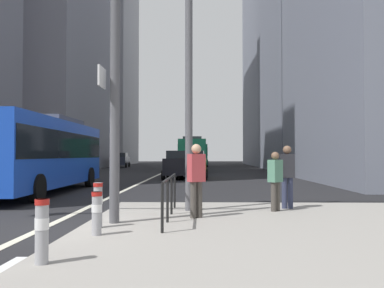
{
  "coord_description": "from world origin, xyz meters",
  "views": [
    {
      "loc": [
        3.55,
        -8.94,
        1.65
      ],
      "look_at": [
        2.66,
        31.61,
        2.74
      ],
      "focal_mm": 38.13,
      "sensor_mm": 36.0,
      "label": 1
    }
  ],
  "objects": [
    {
      "name": "bollard_left",
      "position": [
        1.35,
        -3.35,
        0.65
      ],
      "size": [
        0.2,
        0.2,
        0.89
      ],
      "color": "#99999E",
      "rests_on": "median_island"
    },
    {
      "name": "street_lamp_post",
      "position": [
        3.22,
        2.07,
        5.28
      ],
      "size": [
        5.5,
        0.32,
        8.0
      ],
      "color": "#56565B",
      "rests_on": "median_island"
    },
    {
      "name": "office_tower_left_far",
      "position": [
        -16.0,
        65.34,
        21.9
      ],
      "size": [
        13.69,
        16.71,
        43.8
      ],
      "primitive_type": "cube",
      "color": "#9E9EA3",
      "rests_on": "ground"
    },
    {
      "name": "city_bus_red_distant",
      "position": [
        3.19,
        50.27,
        1.84
      ],
      "size": [
        2.75,
        11.52,
        3.4
      ],
      "color": "#198456",
      "rests_on": "ground"
    },
    {
      "name": "pedestrian_waiting",
      "position": [
        5.97,
        2.57,
        1.13
      ],
      "size": [
        0.39,
        0.26,
        1.76
      ],
      "color": "#2D334C",
      "rests_on": "median_island"
    },
    {
      "name": "car_receding_near",
      "position": [
        2.99,
        19.33,
        0.99
      ],
      "size": [
        2.15,
        4.27,
        1.94
      ],
      "color": "gold",
      "rests_on": "ground"
    },
    {
      "name": "city_bus_blue_oncoming",
      "position": [
        -3.35,
        8.51,
        1.84
      ],
      "size": [
        2.85,
        11.03,
        3.4
      ],
      "color": "blue",
      "rests_on": "ground"
    },
    {
      "name": "pedestrian_walking",
      "position": [
        3.43,
        0.81,
        1.13
      ],
      "size": [
        0.45,
        0.4,
        1.76
      ],
      "color": "#423D38",
      "rests_on": "median_island"
    },
    {
      "name": "bollard_back",
      "position": [
        1.42,
        -0.55,
        0.66
      ],
      "size": [
        0.2,
        0.2,
        0.92
      ],
      "color": "#99999E",
      "rests_on": "median_island"
    },
    {
      "name": "pedestrian_far",
      "position": [
        5.54,
        2.02,
        1.02
      ],
      "size": [
        0.44,
        0.44,
        1.58
      ],
      "color": "#423D38",
      "rests_on": "median_island"
    },
    {
      "name": "office_tower_right_far",
      "position": [
        17.0,
        58.06,
        24.89
      ],
      "size": [
        10.97,
        20.93,
        49.78
      ],
      "primitive_type": "cube",
      "color": "slate",
      "rests_on": "ground"
    },
    {
      "name": "lane_centre_line",
      "position": [
        0.0,
        30.0,
        0.01
      ],
      "size": [
        0.2,
        80.0,
        0.01
      ],
      "primitive_type": "cube",
      "color": "beige",
      "rests_on": "ground"
    },
    {
      "name": "median_island",
      "position": [
        5.5,
        -1.0,
        0.07
      ],
      "size": [
        9.0,
        10.0,
        0.15
      ],
      "primitive_type": "cube",
      "color": "gray",
      "rests_on": "ground"
    },
    {
      "name": "pedestrian_railing",
      "position": [
        2.8,
        0.77,
        0.86
      ],
      "size": [
        0.06,
        3.77,
        0.98
      ],
      "color": "black",
      "rests_on": "median_island"
    },
    {
      "name": "car_receding_far",
      "position": [
        2.02,
        19.25,
        0.99
      ],
      "size": [
        2.14,
        4.5,
        1.94
      ],
      "color": "black",
      "rests_on": "ground"
    },
    {
      "name": "city_bus_red_receding",
      "position": [
        2.7,
        32.69,
        1.84
      ],
      "size": [
        2.76,
        11.12,
        3.4
      ],
      "color": "#198456",
      "rests_on": "ground"
    },
    {
      "name": "car_oncoming_mid",
      "position": [
        -7.17,
        45.36,
        0.99
      ],
      "size": [
        2.19,
        4.41,
        1.94
      ],
      "color": "#232838",
      "rests_on": "ground"
    },
    {
      "name": "ground_plane",
      "position": [
        0.0,
        20.0,
        0.0
      ],
      "size": [
        160.0,
        160.0,
        0.0
      ],
      "primitive_type": "plane",
      "color": "black"
    },
    {
      "name": "traffic_signal_gantry",
      "position": [
        -0.26,
        0.03,
        4.09
      ],
      "size": [
        5.74,
        0.65,
        6.0
      ],
      "color": "#515156",
      "rests_on": "median_island"
    },
    {
      "name": "bollard_right",
      "position": [
        1.59,
        -1.33,
        0.6
      ],
      "size": [
        0.2,
        0.2,
        0.81
      ],
      "color": "#99999E",
      "rests_on": "median_island"
    }
  ]
}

